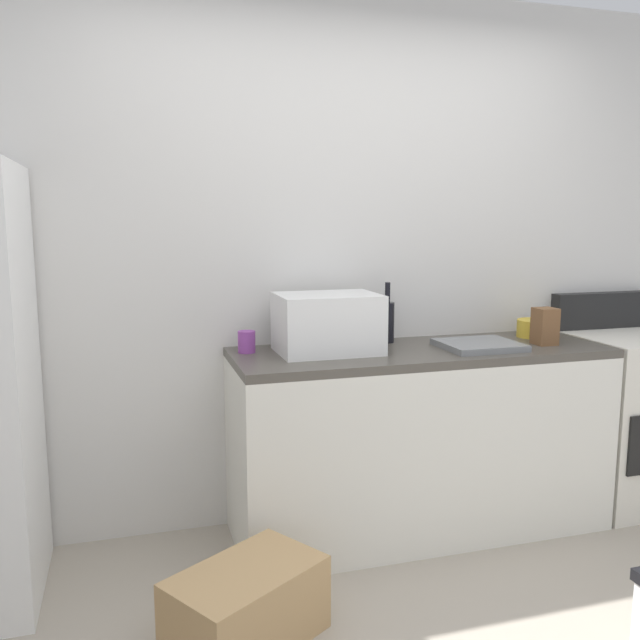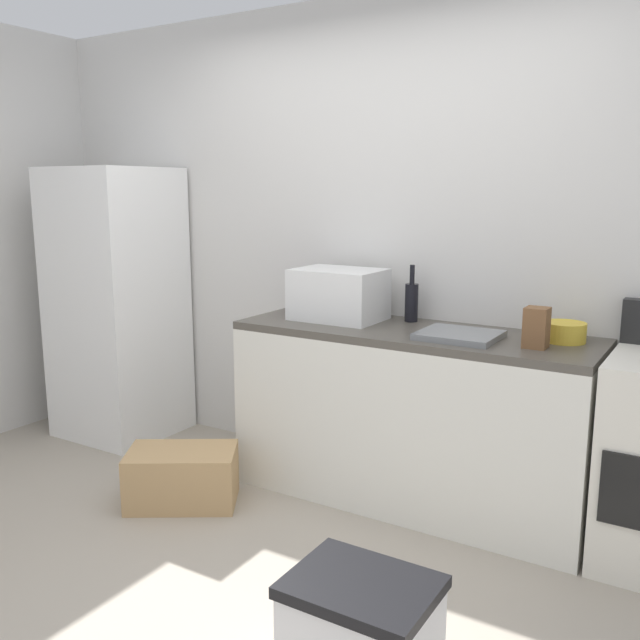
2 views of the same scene
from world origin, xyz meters
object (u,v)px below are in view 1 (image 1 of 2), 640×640
(cardboard_box_large, at_px, (247,606))
(microwave, at_px, (327,323))
(mixing_bowl, at_px, (536,328))
(coffee_mug, at_px, (247,342))
(knife_block, at_px, (545,326))
(stove_oven, at_px, (627,415))
(wine_bottle, at_px, (387,321))

(cardboard_box_large, bearing_deg, microwave, 53.52)
(microwave, xyz_separation_m, mixing_bowl, (1.16, 0.07, -0.09))
(mixing_bowl, bearing_deg, cardboard_box_large, -155.38)
(coffee_mug, bearing_deg, microwave, -15.01)
(knife_block, xyz_separation_m, mixing_bowl, (0.08, 0.19, -0.04))
(stove_oven, relative_size, cardboard_box_large, 2.02)
(microwave, xyz_separation_m, coffee_mug, (-0.36, 0.10, -0.09))
(stove_oven, height_order, coffee_mug, stove_oven)
(knife_block, relative_size, cardboard_box_large, 0.33)
(stove_oven, relative_size, knife_block, 6.11)
(cardboard_box_large, bearing_deg, stove_oven, 16.68)
(microwave, height_order, cardboard_box_large, microwave)
(wine_bottle, distance_m, cardboard_box_large, 1.49)
(coffee_mug, bearing_deg, wine_bottle, 4.23)
(stove_oven, relative_size, microwave, 2.39)
(wine_bottle, distance_m, knife_block, 0.77)
(stove_oven, xyz_separation_m, knife_block, (-0.60, -0.08, 0.52))
(wine_bottle, relative_size, coffee_mug, 3.00)
(microwave, distance_m, knife_block, 1.08)
(wine_bottle, height_order, mixing_bowl, wine_bottle)
(wine_bottle, xyz_separation_m, knife_block, (0.72, -0.27, -0.02))
(knife_block, relative_size, mixing_bowl, 0.95)
(microwave, height_order, wine_bottle, wine_bottle)
(microwave, height_order, mixing_bowl, microwave)
(stove_oven, distance_m, microwave, 1.77)
(stove_oven, xyz_separation_m, cardboard_box_large, (-2.19, -0.66, -0.32))
(stove_oven, xyz_separation_m, mixing_bowl, (-0.52, 0.11, 0.48))
(coffee_mug, bearing_deg, stove_oven, -3.87)
(wine_bottle, bearing_deg, stove_oven, -8.21)
(microwave, bearing_deg, wine_bottle, 22.69)
(wine_bottle, xyz_separation_m, coffee_mug, (-0.72, -0.05, -0.06))
(stove_oven, bearing_deg, knife_block, -172.25)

